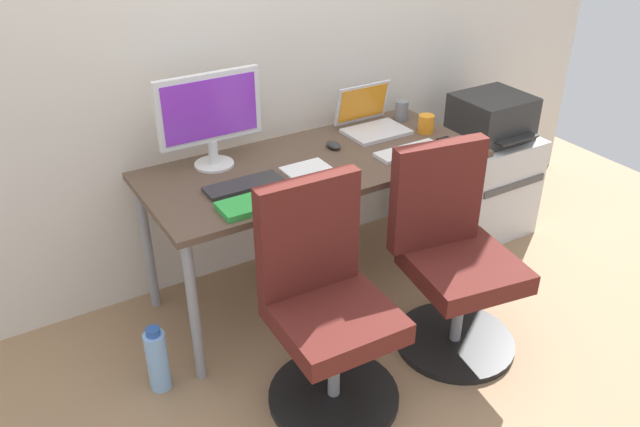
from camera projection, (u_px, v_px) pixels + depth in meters
name	position (u px, v px, depth m)	size (l,w,h in m)	color
ground_plane	(315.00, 288.00, 3.36)	(5.28, 5.28, 0.00)	#9E7A56
back_wall	(267.00, 16.00, 3.03)	(4.40, 0.04, 2.60)	silver
desk	(314.00, 174.00, 3.03)	(1.59, 0.69, 0.72)	brown
office_chair_left	(326.00, 309.00, 2.52)	(0.54, 0.54, 0.94)	black
office_chair_right	(453.00, 261.00, 2.82)	(0.54, 0.54, 0.94)	black
side_cabinet	(482.00, 183.00, 3.75)	(0.50, 0.47, 0.58)	silver
printer	(492.00, 117.00, 3.55)	(0.38, 0.40, 0.24)	#2D2D2D
water_bottle_on_floor	(158.00, 360.00, 2.68)	(0.09, 0.09, 0.31)	#8CBFF2
desktop_monitor	(210.00, 114.00, 2.84)	(0.48, 0.18, 0.43)	silver
open_laptop	(371.00, 120.00, 3.30)	(0.31, 0.27, 0.22)	silver
keyboard_by_monitor	(244.00, 185.00, 2.77)	(0.34, 0.12, 0.02)	#2D2D2D
keyboard_by_laptop	(409.00, 151.00, 3.08)	(0.34, 0.12, 0.02)	silver
mouse_by_monitor	(333.00, 145.00, 3.12)	(0.06, 0.10, 0.03)	#2D2D2D
mouse_by_laptop	(292.00, 194.00, 2.69)	(0.06, 0.10, 0.03)	#B7B7B7
coffee_mug	(426.00, 124.00, 3.28)	(0.08, 0.08, 0.09)	orange
pen_cup	(402.00, 111.00, 3.43)	(0.07, 0.07, 0.10)	slate
phone_near_laptop	(451.00, 143.00, 3.17)	(0.07, 0.14, 0.01)	black
notebook	(245.00, 206.00, 2.60)	(0.21, 0.15, 0.03)	green
paper_pile	(315.00, 176.00, 2.86)	(0.21, 0.30, 0.01)	white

